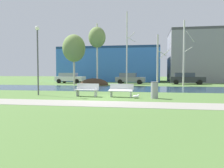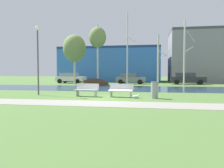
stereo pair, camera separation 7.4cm
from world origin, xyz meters
name	(u,v)px [view 2 (the right image)]	position (x,y,z in m)	size (l,w,h in m)	color
ground_plane	(121,88)	(0.00, 10.00, 0.00)	(120.00, 120.00, 0.00)	#517538
paved_path_strip	(90,103)	(0.00, -2.37, 0.01)	(60.00, 2.18, 0.01)	gray
river_band	(120,88)	(0.00, 8.68, 0.00)	(80.00, 7.69, 0.01)	#284256
soil_mound	(94,85)	(-4.04, 14.23, 0.00)	(3.74, 3.08, 1.70)	#423021
bench_left	(87,89)	(-1.16, 0.90, 0.47)	(1.65, 0.72, 0.87)	silver
bench_right	(121,90)	(1.18, 0.90, 0.47)	(1.65, 0.72, 0.87)	silver
trash_bin	(154,90)	(3.33, 0.53, 0.54)	(0.48, 0.48, 1.04)	gray
seagull	(136,96)	(2.21, 0.32, 0.13)	(0.47, 0.17, 0.27)	white
streetlamp	(38,49)	(-4.85, 1.22, 3.32)	(0.32, 0.32, 4.91)	#4C4C51
birch_far_left	(74,48)	(-6.86, 14.74, 4.77)	(3.00, 3.00, 6.59)	beige
birch_left	(98,38)	(-3.56, 14.03, 5.97)	(2.15, 2.15, 7.72)	beige
birch_center_left	(127,48)	(0.26, 13.75, 4.55)	(1.17, 2.05, 8.99)	beige
birch_center	(158,60)	(4.02, 15.07, 3.22)	(1.51, 2.43, 6.34)	beige
birch_center_right	(185,53)	(7.04, 14.24, 3.96)	(1.28, 2.14, 7.81)	beige
parked_van_nearest_white	(70,78)	(-8.76, 18.23, 0.81)	(4.35, 2.28, 1.54)	silver
parked_sedan_second_grey	(130,78)	(0.28, 17.67, 0.80)	(4.15, 2.22, 1.53)	slate
parked_hatch_third_dark	(187,78)	(7.93, 17.79, 0.82)	(4.61, 2.15, 1.56)	#282B30
building_blue_store	(111,65)	(-4.05, 26.83, 2.98)	(17.32, 9.01, 5.95)	#3870C6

